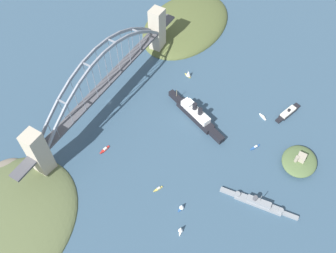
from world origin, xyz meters
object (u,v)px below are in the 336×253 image
object	(u,v)px
fort_island_mid_harbor	(299,161)
small_boat_5	(182,206)
ocean_liner	(196,114)
harbor_ferry_steamer	(288,112)
harbor_arch_bridge	(106,83)
small_boat_0	(105,149)
small_boat_3	(255,147)
naval_cruiser	(258,203)
seaplane_taxiing_near_bridge	(126,62)
small_boat_4	(263,117)
small_boat_2	(181,229)
small_boat_6	(158,189)
small_boat_1	(188,74)

from	to	relation	value
fort_island_mid_harbor	small_boat_5	size ratio (longest dim) A/B	4.77
ocean_liner	harbor_ferry_steamer	world-z (taller)	ocean_liner
harbor_arch_bridge	small_boat_0	size ratio (longest dim) A/B	21.68
small_boat_5	harbor_ferry_steamer	bearing A→B (deg)	164.28
small_boat_3	small_boat_0	bearing A→B (deg)	-57.56
naval_cruiser	seaplane_taxiing_near_bridge	bearing A→B (deg)	-112.91
small_boat_3	ocean_liner	bearing A→B (deg)	-91.56
naval_cruiser	small_boat_4	xyz separation A→B (m)	(-99.54, -36.03, -2.17)
harbor_arch_bridge	naval_cruiser	distance (m)	199.61
harbor_arch_bridge	ocean_liner	distance (m)	103.59
harbor_ferry_steamer	naval_cruiser	bearing A→B (deg)	6.82
ocean_liner	small_boat_4	bearing A→B (deg)	121.64
small_boat_0	small_boat_2	world-z (taller)	small_boat_2
small_boat_2	small_boat_6	world-z (taller)	small_boat_2
harbor_arch_bridge	ocean_liner	xyz separation A→B (m)	(-31.25, 95.28, -26.00)
harbor_ferry_steamer	small_boat_2	distance (m)	182.76
harbor_arch_bridge	seaplane_taxiing_near_bridge	xyz separation A→B (m)	(-62.35, -20.45, -30.34)
small_boat_2	ocean_liner	bearing A→B (deg)	-157.01
ocean_liner	small_boat_4	xyz separation A→B (m)	(-39.45, 64.02, -5.48)
small_boat_2	small_boat_5	size ratio (longest dim) A/B	1.05
small_boat_2	small_boat_3	world-z (taller)	small_boat_2
fort_island_mid_harbor	small_boat_3	bearing A→B (deg)	-83.81
harbor_arch_bridge	fort_island_mid_harbor	distance (m)	217.61
harbor_ferry_steamer	small_boat_3	xyz separation A→B (m)	(60.83, -13.04, -1.53)
small_boat_1	small_boat_5	distance (m)	171.22
small_boat_2	small_boat_3	size ratio (longest dim) A/B	0.76
fort_island_mid_harbor	small_boat_4	size ratio (longest dim) A/B	3.91
small_boat_1	seaplane_taxiing_near_bridge	bearing A→B (deg)	-75.56
small_boat_5	small_boat_1	bearing A→B (deg)	-152.67
small_boat_0	small_boat_4	bearing A→B (deg)	135.42
small_boat_0	small_boat_3	size ratio (longest dim) A/B	1.10
ocean_liner	small_boat_0	size ratio (longest dim) A/B	6.69
small_boat_5	small_boat_6	bearing A→B (deg)	-100.24
small_boat_1	small_boat_6	bearing A→B (deg)	18.61
small_boat_1	small_boat_6	world-z (taller)	small_boat_1
small_boat_0	small_boat_2	bearing A→B (deg)	72.89
small_boat_5	small_boat_6	world-z (taller)	small_boat_5
naval_cruiser	seaplane_taxiing_near_bridge	world-z (taller)	naval_cruiser
ocean_liner	fort_island_mid_harbor	xyz separation A→B (m)	(-2.89, 117.83, -1.84)
small_boat_5	seaplane_taxiing_near_bridge	bearing A→B (deg)	-130.13
small_boat_0	small_boat_5	size ratio (longest dim) A/B	1.52
ocean_liner	harbor_ferry_steamer	xyz separation A→B (m)	(-58.84, 85.83, -4.06)
small_boat_3	small_boat_5	xyz separation A→B (m)	(98.94, -31.93, 2.90)
ocean_liner	small_boat_0	world-z (taller)	ocean_liner
seaplane_taxiing_near_bridge	small_boat_5	size ratio (longest dim) A/B	1.00
naval_cruiser	small_boat_1	xyz separation A→B (m)	(-111.26, -137.81, 1.79)
small_boat_0	small_boat_4	world-z (taller)	small_boat_4
harbor_ferry_steamer	small_boat_5	bearing A→B (deg)	-15.72
small_boat_5	small_boat_6	size ratio (longest dim) A/B	0.86
ocean_liner	small_boat_3	bearing A→B (deg)	88.44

